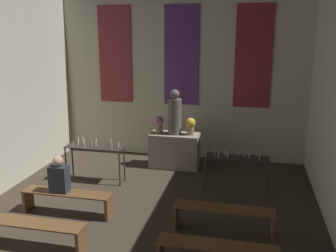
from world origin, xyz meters
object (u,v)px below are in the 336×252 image
(person_seated, at_px, (59,176))
(flower_vase_right, at_px, (191,125))
(candle_rack_left, at_px, (95,151))
(pew_back_left, at_px, (67,198))
(flower_vase_left, at_px, (159,124))
(candle_rack_right, at_px, (236,162))
(pew_back_right, at_px, (224,214))
(statue, at_px, (175,114))
(altar, at_px, (175,150))
(pew_third_left, at_px, (32,229))

(person_seated, bearing_deg, flower_vase_right, 55.78)
(candle_rack_left, distance_m, pew_back_left, 1.77)
(flower_vase_left, relative_size, candle_rack_left, 0.32)
(flower_vase_right, xyz_separation_m, candle_rack_right, (1.25, -1.38, -0.42))
(pew_back_right, relative_size, person_seated, 2.45)
(statue, bearing_deg, pew_back_right, -63.46)
(candle_rack_left, bearing_deg, flower_vase_right, 33.29)
(flower_vase_left, height_order, candle_rack_left, flower_vase_left)
(pew_back_left, xyz_separation_m, person_seated, (-0.14, 0.00, 0.46))
(altar, distance_m, flower_vase_left, 0.83)
(altar, distance_m, candle_rack_left, 2.19)
(statue, xyz_separation_m, pew_back_right, (1.54, -3.09, -1.11))
(altar, xyz_separation_m, candle_rack_left, (-1.68, -1.38, 0.29))
(flower_vase_left, height_order, person_seated, flower_vase_left)
(pew_third_left, relative_size, pew_back_right, 1.00)
(flower_vase_right, relative_size, pew_back_right, 0.25)
(statue, xyz_separation_m, candle_rack_right, (1.67, -1.38, -0.70))
(flower_vase_right, distance_m, candle_rack_left, 2.54)
(flower_vase_left, bearing_deg, pew_back_right, -57.56)
(candle_rack_right, distance_m, pew_third_left, 4.37)
(statue, height_order, pew_back_right, statue)
(flower_vase_right, height_order, person_seated, flower_vase_right)
(candle_rack_right, bearing_deg, flower_vase_left, 146.63)
(pew_back_right, bearing_deg, person_seated, 180.00)
(statue, height_order, candle_rack_right, statue)
(candle_rack_left, bearing_deg, altar, 39.41)
(flower_vase_left, xyz_separation_m, flower_vase_right, (0.84, 0.00, 0.00))
(altar, distance_m, candle_rack_right, 2.19)
(altar, xyz_separation_m, pew_third_left, (-1.54, -4.32, -0.12))
(flower_vase_left, relative_size, flower_vase_right, 1.00)
(candle_rack_right, height_order, person_seated, person_seated)
(pew_third_left, bearing_deg, flower_vase_right, 65.53)
(pew_third_left, bearing_deg, pew_back_right, 21.68)
(pew_third_left, relative_size, pew_back_left, 1.00)
(flower_vase_right, bearing_deg, flower_vase_left, 180.00)
(statue, bearing_deg, person_seated, -118.54)
(pew_third_left, distance_m, pew_back_left, 1.23)
(flower_vase_left, relative_size, pew_back_right, 0.25)
(flower_vase_left, bearing_deg, statue, 0.00)
(pew_back_left, distance_m, pew_back_right, 3.09)
(altar, bearing_deg, statue, 0.00)
(altar, distance_m, flower_vase_right, 0.83)
(pew_back_right, bearing_deg, pew_back_left, 180.00)
(flower_vase_left, height_order, pew_back_left, flower_vase_left)
(statue, height_order, person_seated, statue)
(flower_vase_right, xyz_separation_m, candle_rack_left, (-2.10, -1.38, -0.42))
(flower_vase_left, distance_m, candle_rack_left, 1.91)
(person_seated, bearing_deg, candle_rack_right, 27.02)
(flower_vase_right, xyz_separation_m, person_seated, (-2.10, -3.09, -0.38))
(candle_rack_right, relative_size, pew_back_left, 0.79)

